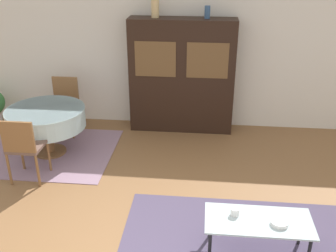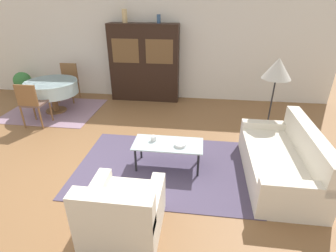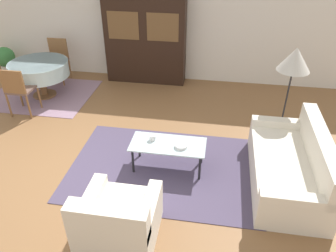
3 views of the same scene
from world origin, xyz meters
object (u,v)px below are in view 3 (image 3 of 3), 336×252
dining_chair_near (18,88)px  display_cabinet (145,39)px  coffee_table (168,146)px  bowl (181,146)px  potted_plant (5,59)px  couch (291,167)px  dining_chair_far (57,57)px  floor_lamp (295,61)px  armchair (118,222)px  cup (153,138)px  dining_table (39,69)px

dining_chair_near → display_cabinet: bearing=44.4°
coffee_table → bowl: 0.22m
potted_plant → coffee_table: bearing=-33.0°
couch → dining_chair_far: (-4.75, 2.82, 0.26)m
coffee_table → potted_plant: 5.24m
couch → floor_lamp: bearing=-1.3°
armchair → cup: size_ratio=9.42×
bowl → potted_plant: bearing=147.7°
floor_lamp → bowl: floor_lamp is taller
coffee_table → display_cabinet: size_ratio=0.57×
floor_lamp → dining_table: bearing=171.1°
couch → bowl: (-1.55, 0.02, 0.17)m
couch → floor_lamp: (0.03, 1.27, 1.07)m
bowl → dining_chair_near: bearing=159.7°
cup → potted_plant: size_ratio=0.14×
dining_table → potted_plant: 1.68m
couch → cup: size_ratio=19.92×
couch → bowl: size_ratio=10.48×
armchair → potted_plant: size_ratio=1.30×
bowl → cup: bearing=165.8°
dining_chair_near → cup: size_ratio=10.19×
couch → display_cabinet: 4.24m
dining_chair_near → potted_plant: size_ratio=1.40×
bowl → potted_plant: (-4.59, 2.90, -0.07)m
dining_chair_near → floor_lamp: bearing=0.8°
coffee_table → bowl: bowl is taller
potted_plant → cup: bearing=-33.9°
couch → cup: (-1.99, 0.13, 0.19)m
couch → dining_chair_far: size_ratio=1.95×
couch → display_cabinet: display_cabinet is taller
armchair → display_cabinet: display_cabinet is taller
coffee_table → potted_plant: potted_plant is taller
couch → coffee_table: size_ratio=1.69×
coffee_table → bowl: size_ratio=6.22×
armchair → potted_plant: armchair is taller
armchair → coffee_table: 1.44m
display_cabinet → dining_chair_far: bearing=-170.7°
couch → dining_table: 5.17m
dining_table → cup: bearing=-34.3°
dining_table → dining_chair_near: bearing=-90.0°
dining_chair_far → potted_plant: size_ratio=1.40×
dining_chair_near → couch: bearing=-14.2°
display_cabinet → bowl: display_cabinet is taller
armchair → potted_plant: (-4.05, 4.25, 0.09)m
dining_chair_near → cup: (2.76, -1.07, -0.08)m
coffee_table → cup: (-0.24, 0.06, 0.09)m
display_cabinet → dining_chair_near: display_cabinet is taller
dining_chair_near → cup: bearing=-21.2°
display_cabinet → dining_chair_far: size_ratio=2.04×
display_cabinet → dining_chair_far: display_cabinet is taller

